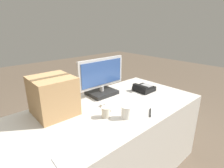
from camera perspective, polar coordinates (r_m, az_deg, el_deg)
office_desk at (r=1.79m, az=-0.89°, el=-18.15°), size 1.80×0.90×0.73m
monitor at (r=1.82m, az=-3.42°, el=1.46°), size 0.56×0.24×0.39m
keyboard at (r=1.69m, az=3.74°, el=-5.49°), size 0.45×0.16×0.03m
desk_phone at (r=1.99m, az=10.30°, el=-1.39°), size 0.19×0.19×0.08m
paper_cup_left at (r=1.42m, az=-2.05°, el=-9.13°), size 0.07×0.07×0.09m
paper_cup_right at (r=1.41m, az=4.68°, el=-9.07°), size 0.09×0.09×0.10m
cardboard_box at (r=1.51m, az=-18.68°, el=-3.61°), size 0.32×0.34×0.32m
pen_marker at (r=1.53m, az=12.37°, el=-9.10°), size 0.12×0.09×0.01m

